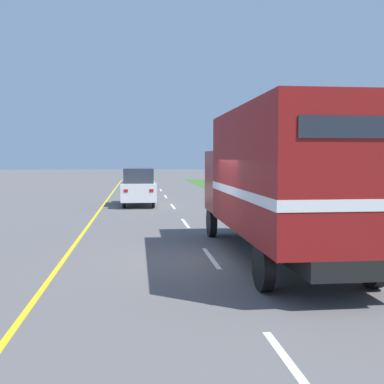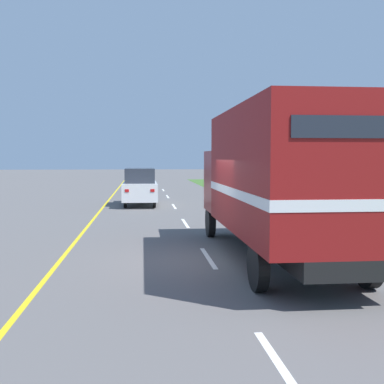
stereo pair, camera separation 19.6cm
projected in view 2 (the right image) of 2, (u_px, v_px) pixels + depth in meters
The scene contains 13 objects.
ground_plane at pixel (210, 260), 11.95m from camera, with size 200.00×200.00×0.00m, color #5B5959.
edge_line_yellow at pixel (105, 205), 26.12m from camera, with size 0.12×62.69×0.01m, color yellow.
centre_dash_nearest at pixel (284, 372), 5.70m from camera, with size 0.12×2.60×0.01m, color white.
centre_dash_near at pixel (208, 258), 12.25m from camera, with size 0.12×2.60×0.01m, color white.
centre_dash_mid_a at pixel (185, 223), 18.80m from camera, with size 0.12×2.60×0.01m, color white.
centre_dash_mid_b at pixel (174, 206), 25.34m from camera, with size 0.12×2.60×0.01m, color white.
centre_dash_far at pixel (168, 197), 31.89m from camera, with size 0.12×2.60×0.01m, color white.
centre_dash_farthest at pixel (163, 190), 38.44m from camera, with size 0.12×2.60×0.01m, color white.
horse_trailer_truck at pixel (278, 179), 11.66m from camera, with size 2.57×8.64×3.66m.
lead_car_white at pixel (140, 187), 25.97m from camera, with size 1.80×4.56×2.01m.
highway_sign at pixel (366, 178), 17.65m from camera, with size 2.20×0.09×2.84m.
roadside_tree_mid at pixel (314, 145), 31.10m from camera, with size 3.84×3.84×5.35m.
roadside_tree_far at pixel (311, 140), 40.21m from camera, with size 3.89×3.89×6.06m.
Camera 2 is at (-1.66, -11.69, 2.53)m, focal length 45.00 mm.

